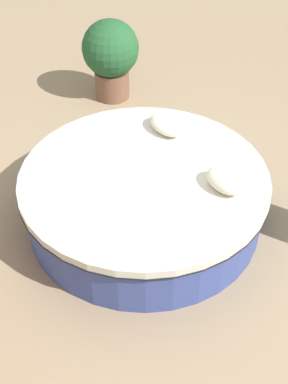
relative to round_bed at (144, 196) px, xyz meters
The scene contains 5 objects.
ground_plane 0.33m from the round_bed, ahead, with size 16.00×16.00×0.00m, color #9E8466.
round_bed is the anchor object (origin of this frame).
throw_pillow_0 0.94m from the round_bed, 40.61° to the left, with size 0.46×0.31×0.18m, color beige.
throw_pillow_1 0.94m from the round_bed, 127.69° to the left, with size 0.51×0.31×0.17m, color beige.
planter 2.78m from the round_bed, 155.89° to the left, with size 0.84×0.84×1.21m.
Camera 1 is at (3.24, -2.22, 3.86)m, focal length 44.96 mm.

